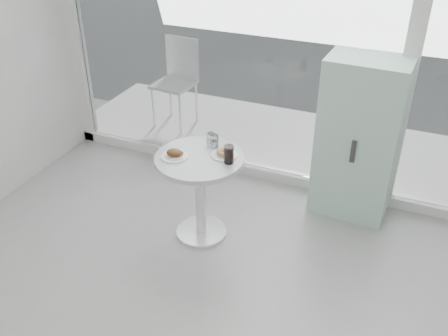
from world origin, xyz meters
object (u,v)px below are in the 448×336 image
at_px(cola_glass, 229,155).
at_px(water_tumbler_a, 211,140).
at_px(main_table, 200,180).
at_px(water_tumbler_b, 214,142).
at_px(plate_fritter, 175,154).
at_px(patio_chair, 178,76).
at_px(plate_donut, 224,153).
at_px(mint_cabinet, 358,139).

bearing_deg(cola_glass, water_tumbler_a, 139.98).
xyz_separation_m(main_table, cola_glass, (0.25, 0.01, 0.29)).
distance_m(water_tumbler_a, water_tumbler_b, 0.05).
height_order(main_table, plate_fritter, plate_fritter).
distance_m(patio_chair, water_tumbler_a, 2.00).
distance_m(plate_donut, cola_glass, 0.13).
bearing_deg(water_tumbler_b, mint_cabinet, 32.93).
relative_size(plate_fritter, water_tumbler_b, 1.98).
xyz_separation_m(mint_cabinet, plate_donut, (-0.93, -0.78, 0.06)).
bearing_deg(main_table, mint_cabinet, 38.50).
relative_size(main_table, water_tumbler_b, 7.04).
distance_m(water_tumbler_a, cola_glass, 0.32).
bearing_deg(plate_donut, water_tumbler_b, 142.69).
relative_size(main_table, plate_fritter, 3.56).
relative_size(main_table, water_tumbler_a, 6.89).
bearing_deg(patio_chair, mint_cabinet, -18.20).
xyz_separation_m(plate_donut, water_tumbler_a, (-0.17, 0.12, 0.03)).
height_order(water_tumbler_a, cola_glass, cola_glass).
bearing_deg(plate_fritter, cola_glass, 11.58).
height_order(main_table, patio_chair, patio_chair).
bearing_deg(water_tumbler_a, patio_chair, 125.80).
bearing_deg(plate_fritter, water_tumbler_a, 58.02).
relative_size(patio_chair, plate_donut, 4.76).
bearing_deg(patio_chair, plate_fritter, -58.23).
bearing_deg(cola_glass, mint_cabinet, 45.53).
height_order(mint_cabinet, water_tumbler_b, mint_cabinet).
bearing_deg(patio_chair, cola_glass, -47.70).
distance_m(mint_cabinet, patio_chair, 2.46).
bearing_deg(patio_chair, water_tumbler_b, -49.07).
distance_m(mint_cabinet, plate_donut, 1.22).
bearing_deg(patio_chair, water_tumbler_a, -49.65).
height_order(plate_fritter, water_tumbler_b, water_tumbler_b).
bearing_deg(water_tumbler_b, main_table, -103.68).
bearing_deg(mint_cabinet, patio_chair, 159.91).
bearing_deg(main_table, patio_chair, 122.32).
bearing_deg(water_tumbler_a, plate_fritter, -121.98).
xyz_separation_m(plate_fritter, water_tumbler_b, (0.22, 0.27, 0.02)).
height_order(mint_cabinet, plate_donut, mint_cabinet).
relative_size(plate_fritter, water_tumbler_a, 1.93).
distance_m(main_table, plate_fritter, 0.31).
relative_size(plate_donut, cola_glass, 1.44).
distance_m(mint_cabinet, water_tumbler_a, 1.29).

